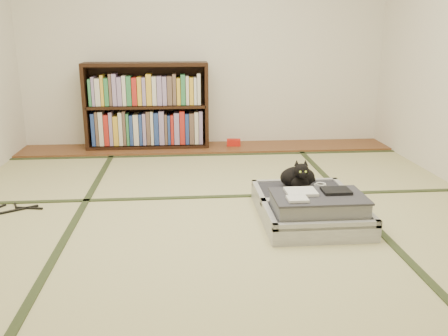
{
  "coord_description": "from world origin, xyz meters",
  "views": [
    {
      "loc": [
        -0.24,
        -3.08,
        1.25
      ],
      "look_at": [
        0.05,
        0.35,
        0.25
      ],
      "focal_mm": 38.0,
      "sensor_mm": 36.0,
      "label": 1
    }
  ],
  "objects": [
    {
      "name": "hanger",
      "position": [
        -1.51,
        0.23,
        0.01
      ],
      "size": [
        0.41,
        0.3,
        0.01
      ],
      "color": "black",
      "rests_on": "floor"
    },
    {
      "name": "tatami_borders",
      "position": [
        0.0,
        0.49,
        0.0
      ],
      "size": [
        4.0,
        4.5,
        0.01
      ],
      "color": "#2D381E",
      "rests_on": "ground"
    },
    {
      "name": "red_item",
      "position": [
        0.3,
        2.03,
        0.06
      ],
      "size": [
        0.16,
        0.1,
        0.07
      ],
      "primitive_type": "cube",
      "rotation": [
        0.0,
        0.0,
        -0.1
      ],
      "color": "red",
      "rests_on": "wood_strip"
    },
    {
      "name": "suitcase",
      "position": [
        0.6,
        -0.11,
        0.09
      ],
      "size": [
        0.67,
        0.89,
        0.26
      ],
      "color": "#B4B4B9",
      "rests_on": "floor"
    },
    {
      "name": "floor",
      "position": [
        0.0,
        0.0,
        0.0
      ],
      "size": [
        4.5,
        4.5,
        0.0
      ],
      "primitive_type": "plane",
      "color": "tan",
      "rests_on": "ground"
    },
    {
      "name": "bookcase",
      "position": [
        -0.64,
        2.07,
        0.45
      ],
      "size": [
        1.31,
        0.3,
        0.92
      ],
      "color": "black",
      "rests_on": "wood_strip"
    },
    {
      "name": "wood_strip",
      "position": [
        0.0,
        2.0,
        0.01
      ],
      "size": [
        4.0,
        0.5,
        0.02
      ],
      "primitive_type": "cube",
      "color": "brown",
      "rests_on": "ground"
    },
    {
      "name": "cable_coil",
      "position": [
        0.76,
        0.22,
        0.14
      ],
      "size": [
        0.09,
        0.09,
        0.02
      ],
      "color": "white",
      "rests_on": "suitcase"
    },
    {
      "name": "cat",
      "position": [
        0.58,
        0.18,
        0.22
      ],
      "size": [
        0.3,
        0.3,
        0.24
      ],
      "color": "black",
      "rests_on": "suitcase"
    }
  ]
}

